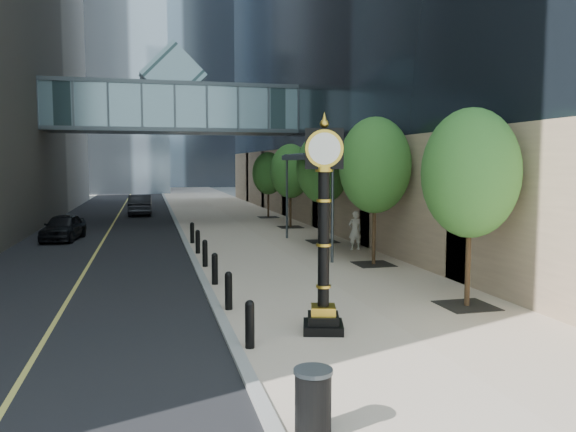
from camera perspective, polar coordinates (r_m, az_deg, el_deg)
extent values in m
plane|color=gray|center=(11.94, 10.25, -13.80)|extent=(320.00, 320.00, 0.00)
cube|color=black|center=(50.48, -16.52, 0.69)|extent=(8.00, 180.00, 0.02)
cube|color=#C3AC96|center=(50.74, -7.46, 0.92)|extent=(8.00, 180.00, 0.06)
cube|color=gray|center=(50.45, -11.97, 0.82)|extent=(0.25, 180.00, 0.07)
cube|color=#8B9CAF|center=(133.39, -14.86, 17.54)|extent=(22.00, 22.00, 65.00)
cube|color=slate|center=(38.48, -11.56, 10.60)|extent=(17.00, 4.00, 3.00)
cube|color=#383F44|center=(38.37, -11.52, 8.44)|extent=(17.00, 4.20, 0.25)
cube|color=#383F44|center=(38.64, -11.60, 12.74)|extent=(17.00, 4.20, 0.25)
cube|color=slate|center=(38.73, -11.62, 13.69)|extent=(4.24, 3.00, 4.24)
cube|color=#383F44|center=(25.62, 4.72, 5.99)|extent=(3.00, 8.00, 0.25)
cube|color=slate|center=(25.62, 4.72, 6.33)|extent=(2.80, 7.80, 0.06)
cylinder|color=#383F44|center=(21.77, 4.54, 0.58)|extent=(0.12, 0.12, 4.20)
cylinder|color=#383F44|center=(28.86, -0.11, 1.76)|extent=(0.12, 0.12, 4.20)
cylinder|color=black|center=(11.94, -3.90, -11.16)|extent=(0.20, 0.20, 0.90)
cylinder|color=black|center=(15.00, -6.05, -7.75)|extent=(0.20, 0.20, 0.90)
cylinder|color=black|center=(18.10, -7.45, -5.50)|extent=(0.20, 0.20, 0.90)
cylinder|color=black|center=(21.24, -8.43, -3.90)|extent=(0.20, 0.20, 0.90)
cylinder|color=black|center=(24.39, -9.15, -2.72)|extent=(0.20, 0.20, 0.90)
cylinder|color=black|center=(27.56, -9.71, -1.81)|extent=(0.20, 0.20, 0.90)
cube|color=black|center=(16.10, 17.69, -8.67)|extent=(1.40, 1.40, 0.02)
cylinder|color=#49311E|center=(15.83, 17.83, -3.74)|extent=(0.14, 0.14, 2.82)
ellipsoid|color=#316C27|center=(15.64, 18.06, 4.17)|extent=(2.59, 2.59, 3.45)
cube|color=black|center=(21.78, 8.68, -4.85)|extent=(1.40, 1.40, 0.02)
cylinder|color=#49311E|center=(21.56, 8.73, -0.99)|extent=(0.14, 0.14, 2.97)
ellipsoid|color=#316C27|center=(21.44, 8.82, 5.12)|extent=(2.72, 2.72, 3.63)
cube|color=black|center=(27.81, 3.53, -2.59)|extent=(1.40, 1.40, 0.02)
cylinder|color=#49311E|center=(27.65, 3.55, 0.33)|extent=(0.14, 0.14, 2.86)
ellipsoid|color=#316C27|center=(27.55, 3.57, 4.91)|extent=(2.62, 2.62, 3.49)
cube|color=black|center=(34.02, 0.25, -1.13)|extent=(1.40, 1.40, 0.02)
cylinder|color=#49311E|center=(33.90, 0.25, 1.10)|extent=(0.14, 0.14, 2.67)
ellipsoid|color=#316C27|center=(33.81, 0.25, 4.59)|extent=(2.45, 2.45, 3.26)
cube|color=black|center=(40.32, -2.01, -0.12)|extent=(1.40, 1.40, 0.02)
cylinder|color=#49311E|center=(40.22, -2.02, 1.63)|extent=(0.14, 0.14, 2.48)
ellipsoid|color=#316C27|center=(40.14, -2.03, 4.36)|extent=(2.28, 2.28, 3.03)
cube|color=black|center=(13.15, 3.59, -11.19)|extent=(1.12, 1.12, 0.20)
cube|color=black|center=(13.09, 3.59, -10.35)|extent=(0.87, 0.87, 0.20)
cube|color=gold|center=(13.04, 3.60, -9.50)|extent=(0.68, 0.68, 0.20)
cylinder|color=black|center=(12.71, 3.64, -2.26)|extent=(0.26, 0.26, 3.11)
cube|color=black|center=(12.61, 3.70, 6.83)|extent=(0.90, 0.52, 0.90)
cylinder|color=white|center=(12.78, 3.46, 6.81)|extent=(0.69, 0.23, 0.70)
cylinder|color=white|center=(12.44, 3.94, 6.85)|extent=(0.69, 0.23, 0.70)
sphere|color=gold|center=(12.63, 3.71, 9.33)|extent=(0.20, 0.20, 0.20)
cylinder|color=black|center=(8.37, 2.56, -18.54)|extent=(0.65, 0.65, 0.90)
imported|color=beige|center=(25.23, 6.82, -1.46)|extent=(0.67, 0.48, 1.74)
imported|color=black|center=(30.70, -21.85, -1.05)|extent=(2.10, 4.12, 1.34)
imported|color=black|center=(44.07, -14.77, 1.11)|extent=(1.71, 4.71, 1.54)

